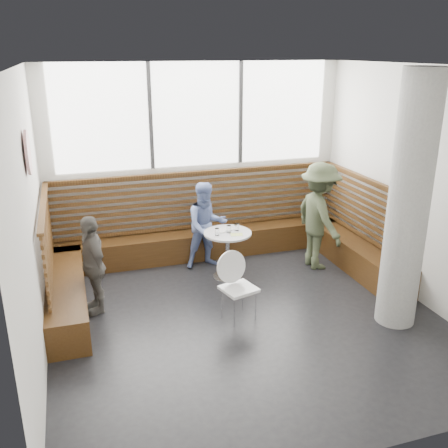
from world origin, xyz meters
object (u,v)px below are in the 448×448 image
object	(u,v)px
cafe_table	(228,245)
adult_man	(319,216)
concrete_column	(409,204)
child_back	(206,225)
cafe_chair	(237,281)
child_left	(93,264)

from	to	relation	value
cafe_table	adult_man	world-z (taller)	adult_man
concrete_column	child_back	size ratio (longest dim) A/B	2.27
cafe_chair	child_left	size ratio (longest dim) A/B	0.67
cafe_chair	concrete_column	bearing A→B (deg)	-35.21
concrete_column	child_left	xyz separation A→B (m)	(-3.73, 1.46, -0.92)
cafe_chair	child_back	world-z (taller)	child_back
cafe_table	child_back	xyz separation A→B (m)	(-0.19, 0.51, 0.17)
cafe_chair	child_back	size ratio (longest dim) A/B	0.64
concrete_column	cafe_chair	size ratio (longest dim) A/B	3.52
cafe_table	concrete_column	bearing A→B (deg)	-48.23
concrete_column	cafe_table	world-z (taller)	concrete_column
adult_man	cafe_table	bearing A→B (deg)	86.22
cafe_table	child_back	bearing A→B (deg)	110.38
cafe_table	cafe_chair	size ratio (longest dim) A/B	0.83
cafe_chair	child_back	xyz separation A→B (m)	(0.07, 1.71, 0.17)
concrete_column	child_back	distance (m)	3.19
adult_man	child_left	size ratio (longest dim) A/B	1.28
cafe_chair	adult_man	bearing A→B (deg)	17.80
cafe_table	child_back	distance (m)	0.57
cafe_chair	adult_man	distance (m)	2.16
cafe_table	child_left	world-z (taller)	child_left
adult_man	child_left	bearing A→B (deg)	94.04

